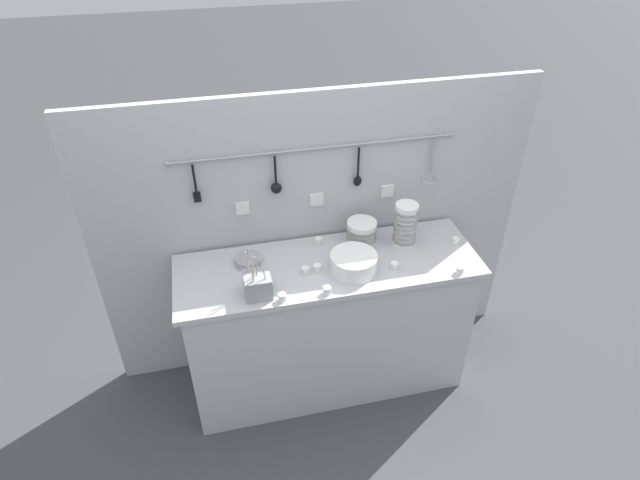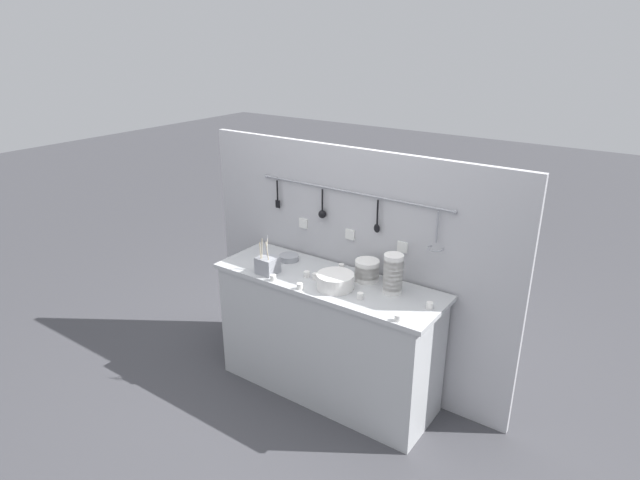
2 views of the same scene
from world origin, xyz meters
name	(u,v)px [view 2 (image 2 of 2)]	position (x,y,z in m)	size (l,w,h in m)	color
ground_plane	(327,389)	(0.00, 0.00, 0.00)	(20.00, 20.00, 0.00)	#424247
counter	(327,336)	(0.00, 0.00, 0.43)	(1.57, 0.52, 0.86)	#B7BABC
back_wall	(351,267)	(0.00, 0.29, 0.84)	(2.37, 0.11, 1.68)	#B2B2B7
bowl_stack_short_front	(367,270)	(0.21, 0.14, 0.93)	(0.16, 0.16, 0.14)	white
bowl_stack_nested_right	(393,274)	(0.43, 0.08, 0.99)	(0.12, 0.12, 0.25)	white
plate_stack	(335,281)	(0.11, -0.08, 0.91)	(0.24, 0.24, 0.09)	white
steel_mixing_bowl	(289,258)	(-0.40, 0.10, 0.88)	(0.14, 0.14, 0.04)	#93969E
cutlery_caddy	(268,265)	(-0.38, -0.15, 0.92)	(0.13, 0.13, 0.25)	#93969E
cup_front_right	(341,267)	(-0.01, 0.18, 0.88)	(0.04, 0.04, 0.04)	white
cup_edge_far	(398,318)	(0.62, -0.22, 0.88)	(0.04, 0.04, 0.04)	white
cup_by_caddy	(307,274)	(-0.13, -0.05, 0.88)	(0.04, 0.04, 0.04)	white
cup_centre	(300,286)	(-0.06, -0.22, 0.88)	(0.04, 0.04, 0.04)	white
cup_back_right	(315,276)	(-0.07, -0.04, 0.88)	(0.04, 0.04, 0.04)	white
cup_back_left	(273,278)	(-0.28, -0.22, 0.88)	(0.04, 0.04, 0.04)	white
cup_front_left	(430,305)	(0.71, 0.02, 0.88)	(0.04, 0.04, 0.04)	white
cup_beside_plates	(360,296)	(0.32, -0.11, 0.88)	(0.04, 0.04, 0.04)	white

